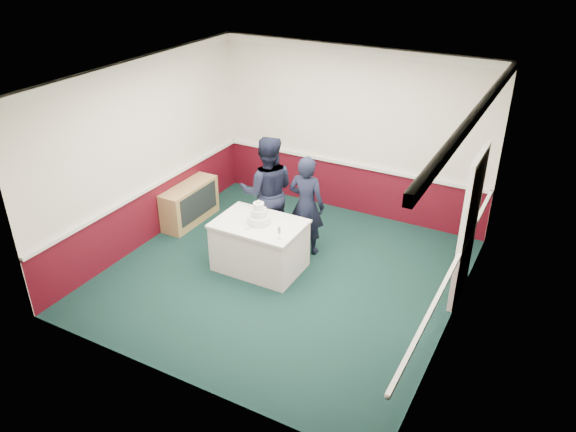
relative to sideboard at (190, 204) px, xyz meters
The scene contains 9 objects.
ground 2.42m from the sideboard, 17.77° to the right, with size 5.00×5.00×0.00m, color #14312E.
room_shell 2.86m from the sideboard, ahead, with size 5.00×5.00×3.00m.
sideboard is the anchor object (origin of this frame).
cake_table 2.00m from the sideboard, 20.83° to the right, with size 1.32×0.92×0.79m.
wedding_cake 2.07m from the sideboard, 20.83° to the right, with size 0.35×0.35×0.36m.
cake_knife 2.10m from the sideboard, 26.37° to the right, with size 0.01×0.22×0.01m, color silver.
champagne_flute 2.63m from the sideboard, 22.71° to the right, with size 0.05×0.05×0.21m.
person_man 1.69m from the sideboard, ahead, with size 0.91×0.71×1.86m, color black.
person_woman 2.31m from the sideboard, ahead, with size 0.60×0.39×1.64m, color black.
Camera 1 is at (3.46, -6.24, 4.80)m, focal length 35.00 mm.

